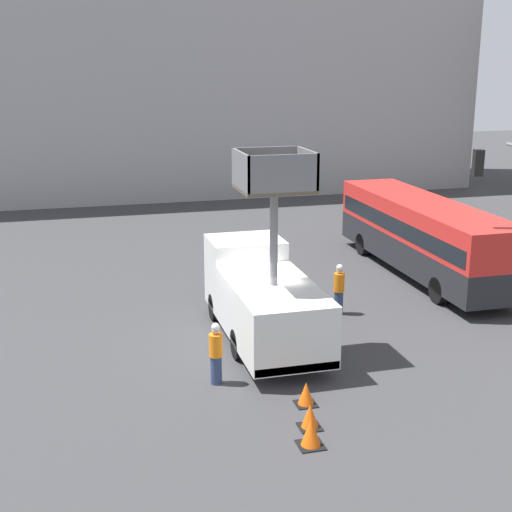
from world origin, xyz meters
name	(u,v)px	position (x,y,z in m)	size (l,w,h in m)	color
ground_plane	(256,342)	(0.00, 0.00, 0.00)	(120.00, 120.00, 0.00)	#38383A
building_backdrop_far	(144,41)	(0.00, 28.80, 9.93)	(44.00, 10.00, 19.87)	#9E9EA3
utility_truck	(263,295)	(0.27, 0.15, 1.54)	(2.51, 6.96, 6.29)	silver
city_bus	(423,232)	(8.70, 5.52, 1.84)	(2.59, 11.47, 3.13)	#232328
road_worker_near_truck	(216,354)	(-1.84, -2.61, 0.90)	(0.38, 0.38, 1.81)	navy
road_worker_directing	(339,289)	(3.56, 1.85, 0.92)	(0.38, 0.38, 1.84)	navy
traffic_cone_near_truck	(310,417)	(-0.12, -5.65, 0.30)	(0.56, 0.56, 0.64)	black
traffic_cone_mid_road	(306,394)	(0.18, -4.46, 0.30)	(0.56, 0.56, 0.64)	black
traffic_cone_far_side	(311,433)	(-0.38, -6.47, 0.33)	(0.62, 0.62, 0.70)	black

